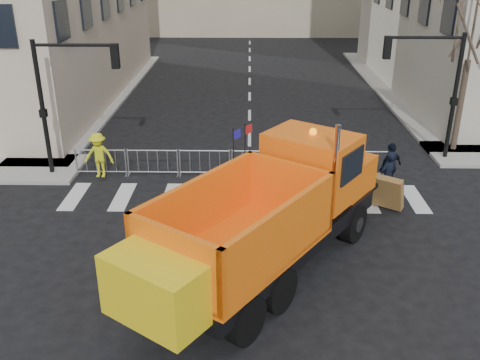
{
  "coord_description": "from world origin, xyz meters",
  "views": [
    {
      "loc": [
        -0.04,
        -12.32,
        8.54
      ],
      "look_at": [
        -0.29,
        2.5,
        2.03
      ],
      "focal_mm": 40.0,
      "sensor_mm": 36.0,
      "label": 1
    }
  ],
  "objects_px": {
    "plow_truck": "(267,214)",
    "newspaper_box": "(325,149)",
    "worker": "(99,155)",
    "cop_b": "(355,189)",
    "cop_c": "(390,167)",
    "cop_a": "(387,177)"
  },
  "relations": [
    {
      "from": "plow_truck",
      "to": "newspaper_box",
      "type": "bearing_deg",
      "value": 16.76
    },
    {
      "from": "worker",
      "to": "newspaper_box",
      "type": "height_order",
      "value": "worker"
    },
    {
      "from": "cop_b",
      "to": "worker",
      "type": "height_order",
      "value": "worker"
    },
    {
      "from": "worker",
      "to": "cop_b",
      "type": "bearing_deg",
      "value": -12.42
    },
    {
      "from": "cop_b",
      "to": "cop_c",
      "type": "height_order",
      "value": "cop_c"
    },
    {
      "from": "cop_b",
      "to": "newspaper_box",
      "type": "relative_size",
      "value": 1.68
    },
    {
      "from": "cop_c",
      "to": "worker",
      "type": "bearing_deg",
      "value": -39.77
    },
    {
      "from": "plow_truck",
      "to": "newspaper_box",
      "type": "height_order",
      "value": "plow_truck"
    },
    {
      "from": "cop_a",
      "to": "worker",
      "type": "bearing_deg",
      "value": -45.38
    },
    {
      "from": "plow_truck",
      "to": "worker",
      "type": "bearing_deg",
      "value": 79.29
    },
    {
      "from": "cop_b",
      "to": "plow_truck",
      "type": "bearing_deg",
      "value": 41.71
    },
    {
      "from": "cop_b",
      "to": "worker",
      "type": "distance_m",
      "value": 9.88
    },
    {
      "from": "plow_truck",
      "to": "cop_b",
      "type": "distance_m",
      "value": 5.01
    },
    {
      "from": "plow_truck",
      "to": "cop_b",
      "type": "height_order",
      "value": "plow_truck"
    },
    {
      "from": "cop_b",
      "to": "newspaper_box",
      "type": "bearing_deg",
      "value": -93.5
    },
    {
      "from": "cop_b",
      "to": "worker",
      "type": "relative_size",
      "value": 1.02
    },
    {
      "from": "cop_c",
      "to": "worker",
      "type": "distance_m",
      "value": 11.2
    },
    {
      "from": "plow_truck",
      "to": "cop_c",
      "type": "bearing_deg",
      "value": -4.85
    },
    {
      "from": "plow_truck",
      "to": "cop_c",
      "type": "height_order",
      "value": "plow_truck"
    },
    {
      "from": "cop_a",
      "to": "cop_b",
      "type": "relative_size",
      "value": 1.06
    },
    {
      "from": "plow_truck",
      "to": "newspaper_box",
      "type": "relative_size",
      "value": 9.65
    },
    {
      "from": "cop_b",
      "to": "newspaper_box",
      "type": "height_order",
      "value": "cop_b"
    }
  ]
}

